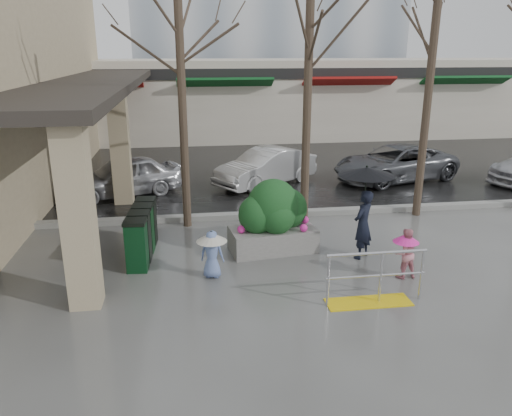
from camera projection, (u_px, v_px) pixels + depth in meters
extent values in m
plane|color=#51514F|center=(287.00, 279.00, 10.30)|extent=(120.00, 120.00, 0.00)
cube|color=black|center=(216.00, 125.00, 31.04)|extent=(120.00, 36.00, 0.01)
cube|color=gray|center=(259.00, 215.00, 14.05)|extent=(120.00, 0.30, 0.15)
cube|color=#2D2823|center=(94.00, 78.00, 16.09)|extent=(2.80, 18.00, 0.25)
cube|color=tan|center=(78.00, 215.00, 8.77)|extent=(0.55, 0.55, 3.50)
cube|color=tan|center=(120.00, 147.00, 14.90)|extent=(0.55, 0.55, 3.50)
cube|color=beige|center=(257.00, 98.00, 26.93)|extent=(34.00, 6.00, 4.00)
cube|color=maroon|center=(94.00, 87.00, 22.86)|extent=(4.50, 1.68, 0.87)
cube|color=#0F4C1E|center=(225.00, 86.00, 23.67)|extent=(4.50, 1.68, 0.87)
cube|color=maroon|center=(346.00, 85.00, 24.48)|extent=(4.50, 1.68, 0.87)
cube|color=#0F4C1E|center=(460.00, 84.00, 25.29)|extent=(4.50, 1.68, 0.87)
cube|color=black|center=(266.00, 74.00, 23.77)|extent=(34.00, 0.35, 0.50)
cube|color=yellow|center=(368.00, 302.00, 9.34)|extent=(1.60, 0.50, 0.02)
cylinder|color=silver|center=(328.00, 281.00, 9.09)|extent=(0.05, 0.05, 1.00)
cylinder|color=silver|center=(381.00, 278.00, 9.22)|extent=(0.05, 0.05, 1.00)
cylinder|color=silver|center=(421.00, 275.00, 9.33)|extent=(0.05, 0.05, 1.00)
cylinder|color=silver|center=(377.00, 253.00, 9.06)|extent=(1.90, 0.06, 0.06)
cylinder|color=silver|center=(376.00, 276.00, 9.19)|extent=(1.90, 0.04, 0.04)
cylinder|color=#382B21|center=(182.00, 97.00, 12.39)|extent=(0.22, 0.22, 6.80)
cylinder|color=#382B21|center=(308.00, 91.00, 12.79)|extent=(0.22, 0.22, 7.00)
cylinder|color=#382B21|center=(428.00, 99.00, 13.31)|extent=(0.22, 0.22, 6.50)
imported|color=black|center=(363.00, 225.00, 11.14)|extent=(0.68, 0.67, 1.58)
cylinder|color=black|center=(365.00, 189.00, 10.90)|extent=(0.02, 0.02, 1.00)
cone|color=black|center=(367.00, 171.00, 10.77)|extent=(1.25, 1.25, 0.18)
sphere|color=black|center=(367.00, 166.00, 10.74)|extent=(0.05, 0.05, 0.05)
imported|color=#D38190|center=(405.00, 253.00, 10.24)|extent=(0.55, 0.44, 1.07)
cylinder|color=black|center=(406.00, 244.00, 10.18)|extent=(0.02, 0.02, 0.46)
cone|color=#FF28A8|center=(406.00, 238.00, 10.13)|extent=(0.54, 0.54, 0.18)
sphere|color=black|center=(407.00, 233.00, 10.10)|extent=(0.05, 0.05, 0.05)
imported|color=#6A81BD|center=(212.00, 254.00, 10.26)|extent=(0.56, 0.45, 1.01)
cylinder|color=black|center=(212.00, 244.00, 10.19)|extent=(0.02, 0.02, 0.47)
cone|color=beige|center=(212.00, 237.00, 10.14)|extent=(0.64, 0.64, 0.18)
sphere|color=black|center=(211.00, 232.00, 10.11)|extent=(0.05, 0.05, 0.05)
cube|color=slate|center=(273.00, 239.00, 11.71)|extent=(2.08, 1.23, 0.55)
ellipsoid|color=#16461A|center=(273.00, 206.00, 11.46)|extent=(1.21, 1.09, 1.27)
sphere|color=#16461A|center=(257.00, 214.00, 11.35)|extent=(0.87, 0.87, 0.87)
sphere|color=#16461A|center=(288.00, 209.00, 11.71)|extent=(0.92, 0.92, 0.92)
cube|color=#0C381A|center=(137.00, 247.00, 10.57)|extent=(0.46, 0.46, 1.05)
cube|color=black|center=(135.00, 222.00, 10.40)|extent=(0.49, 0.49, 0.08)
cube|color=black|center=(140.00, 238.00, 11.07)|extent=(0.46, 0.46, 1.05)
cube|color=black|center=(139.00, 214.00, 10.90)|extent=(0.49, 0.49, 0.08)
cube|color=#0C3616|center=(144.00, 230.00, 11.57)|extent=(0.46, 0.46, 1.05)
cube|color=black|center=(142.00, 207.00, 11.39)|extent=(0.49, 0.49, 0.08)
cube|color=black|center=(147.00, 223.00, 12.07)|extent=(0.46, 0.46, 1.05)
cube|color=black|center=(145.00, 200.00, 11.89)|extent=(0.49, 0.49, 0.08)
imported|color=#BCBDC2|center=(123.00, 176.00, 16.00)|extent=(3.99, 2.74, 1.26)
imported|color=silver|center=(266.00, 167.00, 17.29)|extent=(3.92, 3.24, 1.26)
imported|color=#56585D|center=(395.00, 163.00, 17.86)|extent=(4.94, 3.31, 1.26)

